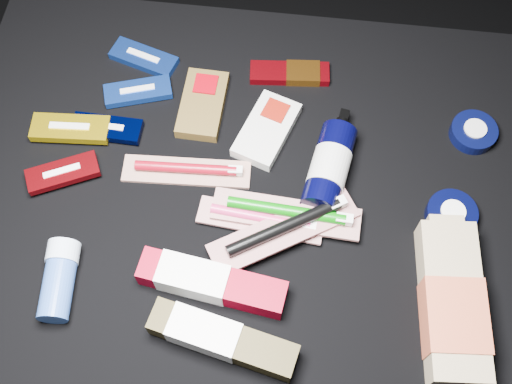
# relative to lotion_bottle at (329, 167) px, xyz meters

# --- Properties ---
(ground) EXTENTS (3.00, 3.00, 0.00)m
(ground) POSITION_rel_lotion_bottle_xyz_m (-0.13, -0.06, -0.43)
(ground) COLOR black
(ground) RESTS_ON ground
(cloth_table) EXTENTS (0.98, 0.78, 0.40)m
(cloth_table) POSITION_rel_lotion_bottle_xyz_m (-0.13, -0.06, -0.23)
(cloth_table) COLOR black
(cloth_table) RESTS_ON ground
(luna_bar_0) EXTENTS (0.13, 0.08, 0.02)m
(luna_bar_0) POSITION_rel_lotion_bottle_xyz_m (-0.34, 0.19, -0.02)
(luna_bar_0) COLOR navy
(luna_bar_0) RESTS_ON cloth_table
(luna_bar_1) EXTENTS (0.12, 0.08, 0.01)m
(luna_bar_1) POSITION_rel_lotion_bottle_xyz_m (-0.33, 0.12, -0.02)
(luna_bar_1) COLOR #1740A6
(luna_bar_1) RESTS_ON cloth_table
(luna_bar_2) EXTENTS (0.12, 0.05, 0.02)m
(luna_bar_2) POSITION_rel_lotion_bottle_xyz_m (-0.37, 0.04, -0.02)
(luna_bar_2) COLOR black
(luna_bar_2) RESTS_ON cloth_table
(luna_bar_3) EXTENTS (0.13, 0.06, 0.02)m
(luna_bar_3) POSITION_rel_lotion_bottle_xyz_m (-0.43, 0.03, -0.01)
(luna_bar_3) COLOR gold
(luna_bar_3) RESTS_ON cloth_table
(luna_bar_4) EXTENTS (0.12, 0.09, 0.01)m
(luna_bar_4) POSITION_rel_lotion_bottle_xyz_m (-0.42, -0.05, -0.01)
(luna_bar_4) COLOR maroon
(luna_bar_4) RESTS_ON cloth_table
(clif_bar_0) EXTENTS (0.07, 0.13, 0.02)m
(clif_bar_0) POSITION_rel_lotion_bottle_xyz_m (-0.22, 0.11, -0.02)
(clif_bar_0) COLOR #4E3C19
(clif_bar_0) RESTS_ON cloth_table
(clif_bar_1) EXTENTS (0.11, 0.15, 0.02)m
(clif_bar_1) POSITION_rel_lotion_bottle_xyz_m (-0.10, 0.07, -0.02)
(clif_bar_1) COLOR silver
(clif_bar_1) RESTS_ON cloth_table
(power_bar) EXTENTS (0.14, 0.05, 0.02)m
(power_bar) POSITION_rel_lotion_bottle_xyz_m (-0.07, 0.19, -0.02)
(power_bar) COLOR maroon
(power_bar) RESTS_ON cloth_table
(lotion_bottle) EXTENTS (0.08, 0.19, 0.06)m
(lotion_bottle) POSITION_rel_lotion_bottle_xyz_m (0.00, 0.00, 0.00)
(lotion_bottle) COLOR black
(lotion_bottle) RESTS_ON cloth_table
(cream_tin_upper) EXTENTS (0.08, 0.08, 0.02)m
(cream_tin_upper) POSITION_rel_lotion_bottle_xyz_m (0.23, 0.10, -0.02)
(cream_tin_upper) COLOR black
(cream_tin_upper) RESTS_ON cloth_table
(cream_tin_lower) EXTENTS (0.08, 0.08, 0.02)m
(cream_tin_lower) POSITION_rel_lotion_bottle_xyz_m (0.19, -0.05, -0.02)
(cream_tin_lower) COLOR black
(cream_tin_lower) RESTS_ON cloth_table
(bodywash_bottle) EXTENTS (0.10, 0.25, 0.05)m
(bodywash_bottle) POSITION_rel_lotion_bottle_xyz_m (0.19, -0.20, -0.00)
(bodywash_bottle) COLOR tan
(bodywash_bottle) RESTS_ON cloth_table
(deodorant_stick) EXTENTS (0.06, 0.12, 0.05)m
(deodorant_stick) POSITION_rel_lotion_bottle_xyz_m (-0.38, -0.23, -0.01)
(deodorant_stick) COLOR #2D51A0
(deodorant_stick) RESTS_ON cloth_table
(toothbrush_pack_0) EXTENTS (0.21, 0.06, 0.02)m
(toothbrush_pack_0) POSITION_rel_lotion_bottle_xyz_m (-0.22, -0.02, -0.02)
(toothbrush_pack_0) COLOR #B4ADA8
(toothbrush_pack_0) RESTS_ON cloth_table
(toothbrush_pack_1) EXTENTS (0.20, 0.06, 0.02)m
(toothbrush_pack_1) POSITION_rel_lotion_bottle_xyz_m (-0.10, -0.09, -0.01)
(toothbrush_pack_1) COLOR silver
(toothbrush_pack_1) RESTS_ON cloth_table
(toothbrush_pack_2) EXTENTS (0.23, 0.06, 0.03)m
(toothbrush_pack_2) POSITION_rel_lotion_bottle_xyz_m (-0.06, -0.08, -0.01)
(toothbrush_pack_2) COLOR beige
(toothbrush_pack_2) RESTS_ON cloth_table
(toothbrush_pack_3) EXTENTS (0.23, 0.17, 0.03)m
(toothbrush_pack_3) POSITION_rel_lotion_bottle_xyz_m (-0.06, -0.11, 0.00)
(toothbrush_pack_3) COLOR #AAA49F
(toothbrush_pack_3) RESTS_ON cloth_table
(toothpaste_carton_red) EXTENTS (0.22, 0.08, 0.04)m
(toothpaste_carton_red) POSITION_rel_lotion_bottle_xyz_m (-0.17, -0.20, -0.01)
(toothpaste_carton_red) COLOR maroon
(toothpaste_carton_red) RESTS_ON cloth_table
(toothpaste_carton_green) EXTENTS (0.22, 0.09, 0.04)m
(toothpaste_carton_green) POSITION_rel_lotion_bottle_xyz_m (-0.14, -0.28, -0.00)
(toothpaste_carton_green) COLOR #32290F
(toothpaste_carton_green) RESTS_ON cloth_table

